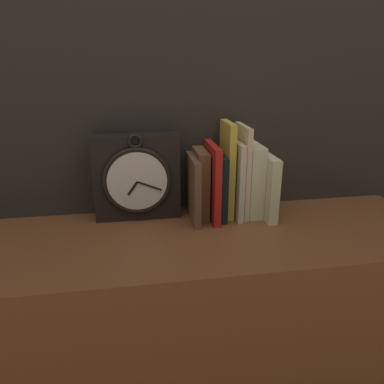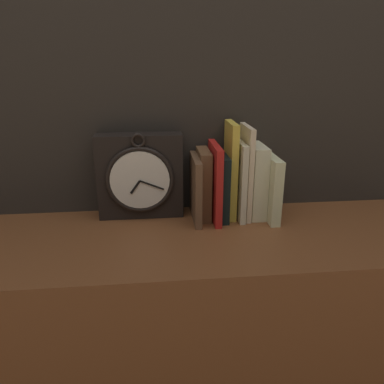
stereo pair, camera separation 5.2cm
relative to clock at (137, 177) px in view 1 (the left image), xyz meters
name	(u,v)px [view 1 (the left image)]	position (x,y,z in m)	size (l,w,h in m)	color
wall_back	(178,43)	(0.13, 0.07, 0.34)	(6.00, 0.05, 2.60)	#2D2823
bookshelf	(192,370)	(0.13, -0.15, -0.54)	(1.28, 0.38, 0.85)	brown
clock	(137,177)	(0.00, 0.00, 0.00)	(0.23, 0.08, 0.24)	black
book_slot0_brown	(193,189)	(0.15, -0.04, -0.03)	(0.02, 0.15, 0.17)	brown
book_slot1_brown	(201,184)	(0.17, -0.02, -0.02)	(0.03, 0.11, 0.19)	brown
book_slot2_red	(212,182)	(0.20, -0.04, -0.01)	(0.02, 0.15, 0.21)	red
book_slot3_black	(219,185)	(0.22, -0.03, -0.03)	(0.02, 0.13, 0.18)	black
book_slot4_yellow	(227,170)	(0.24, -0.02, 0.01)	(0.02, 0.11, 0.26)	gold
book_slot5_cream	(236,179)	(0.27, -0.03, -0.01)	(0.02, 0.13, 0.21)	beige
book_slot6_cream	(242,171)	(0.28, -0.03, 0.01)	(0.01, 0.12, 0.25)	beige
book_slot7_cream	(252,179)	(0.31, -0.02, -0.02)	(0.04, 0.12, 0.20)	beige
book_slot8_cream	(265,185)	(0.35, -0.04, -0.03)	(0.03, 0.16, 0.17)	beige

